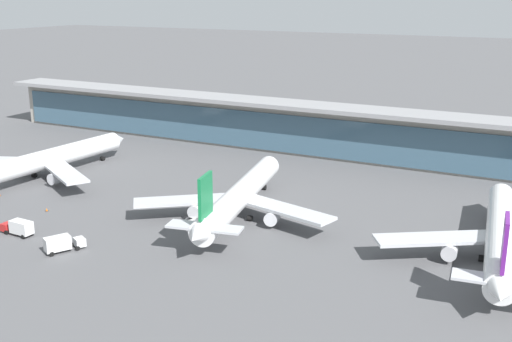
# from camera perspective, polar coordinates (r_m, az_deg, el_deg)

# --- Properties ---
(ground_plane) EXTENTS (1200.00, 1200.00, 0.00)m
(ground_plane) POSITION_cam_1_polar(r_m,az_deg,el_deg) (134.36, -2.85, -4.34)
(ground_plane) COLOR #515154
(airliner_left_stand) EXTENTS (43.48, 56.67, 15.08)m
(airliner_left_stand) POSITION_cam_1_polar(r_m,az_deg,el_deg) (171.00, -18.51, 0.95)
(airliner_left_stand) COLOR white
(airliner_left_stand) RESTS_ON ground
(airliner_centre_stand) EXTENTS (42.68, 56.26, 15.08)m
(airliner_centre_stand) POSITION_cam_1_polar(r_m,az_deg,el_deg) (133.60, -1.53, -2.29)
(airliner_centre_stand) COLOR white
(airliner_centre_stand) RESTS_ON ground
(airliner_right_stand) EXTENTS (43.26, 56.63, 15.08)m
(airliner_right_stand) POSITION_cam_1_polar(r_m,az_deg,el_deg) (120.46, 21.17, -5.47)
(airliner_right_stand) COLOR white
(airliner_right_stand) RESTS_ON ground
(service_truck_mid_apron_white) EXTENTS (5.47, 7.52, 3.10)m
(service_truck_mid_apron_white) POSITION_cam_1_polar(r_m,az_deg,el_deg) (122.63, -17.09, -6.24)
(service_truck_mid_apron_white) COLOR silver
(service_truck_mid_apron_white) RESTS_ON ground
(service_truck_by_tail_red) EXTENTS (7.38, 2.61, 3.10)m
(service_truck_by_tail_red) POSITION_cam_1_polar(r_m,az_deg,el_deg) (133.44, -20.60, -4.76)
(service_truck_by_tail_red) COLOR #B21E1E
(service_truck_by_tail_red) RESTS_ON ground
(service_truck_on_taxiway_white) EXTENTS (2.60, 6.93, 2.70)m
(service_truck_on_taxiway_white) POSITION_cam_1_polar(r_m,az_deg,el_deg) (132.72, -5.83, -4.29)
(service_truck_on_taxiway_white) COLOR silver
(service_truck_on_taxiway_white) RESTS_ON ground
(terminal_building) EXTENTS (235.00, 12.80, 15.20)m
(terminal_building) POSITION_cam_1_polar(r_m,az_deg,el_deg) (184.28, 6.55, 3.70)
(terminal_building) COLOR #9E998E
(terminal_building) RESTS_ON ground
(safety_cone_alpha) EXTENTS (0.62, 0.62, 0.70)m
(safety_cone_alpha) POSITION_cam_1_polar(r_m,az_deg,el_deg) (146.20, -18.34, -3.33)
(safety_cone_alpha) COLOR orange
(safety_cone_alpha) RESTS_ON ground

